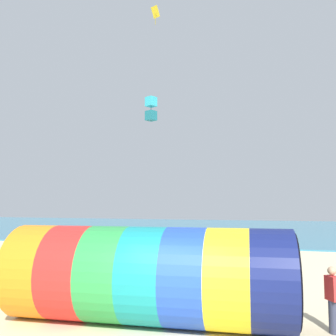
{
  "coord_description": "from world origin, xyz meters",
  "views": [
    {
      "loc": [
        2.32,
        -7.5,
        3.28
      ],
      "look_at": [
        -1.06,
        4.35,
        4.4
      ],
      "focal_mm": 40.0,
      "sensor_mm": 36.0,
      "label": 1
    }
  ],
  "objects_px": {
    "kite_cyan_box": "(151,109)",
    "kite_yellow_diamond": "(155,12)",
    "kite_handler": "(333,299)",
    "giant_inflatable_tube": "(149,275)"
  },
  "relations": [
    {
      "from": "kite_handler",
      "to": "kite_yellow_diamond",
      "type": "xyz_separation_m",
      "value": [
        -8.59,
        11.96,
        14.86
      ]
    },
    {
      "from": "giant_inflatable_tube",
      "to": "kite_handler",
      "type": "height_order",
      "value": "giant_inflatable_tube"
    },
    {
      "from": "giant_inflatable_tube",
      "to": "kite_yellow_diamond",
      "type": "height_order",
      "value": "kite_yellow_diamond"
    },
    {
      "from": "kite_handler",
      "to": "kite_cyan_box",
      "type": "xyz_separation_m",
      "value": [
        -7.75,
        8.64,
        7.53
      ]
    },
    {
      "from": "giant_inflatable_tube",
      "to": "kite_yellow_diamond",
      "type": "xyz_separation_m",
      "value": [
        -3.89,
        12.55,
        14.4
      ]
    },
    {
      "from": "kite_cyan_box",
      "to": "kite_yellow_diamond",
      "type": "xyz_separation_m",
      "value": [
        -0.84,
        3.32,
        7.33
      ]
    },
    {
      "from": "giant_inflatable_tube",
      "to": "kite_yellow_diamond",
      "type": "bearing_deg",
      "value": 107.24
    },
    {
      "from": "kite_cyan_box",
      "to": "kite_yellow_diamond",
      "type": "height_order",
      "value": "kite_yellow_diamond"
    },
    {
      "from": "kite_cyan_box",
      "to": "kite_handler",
      "type": "bearing_deg",
      "value": -48.1
    },
    {
      "from": "giant_inflatable_tube",
      "to": "kite_cyan_box",
      "type": "bearing_deg",
      "value": 108.3
    }
  ]
}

